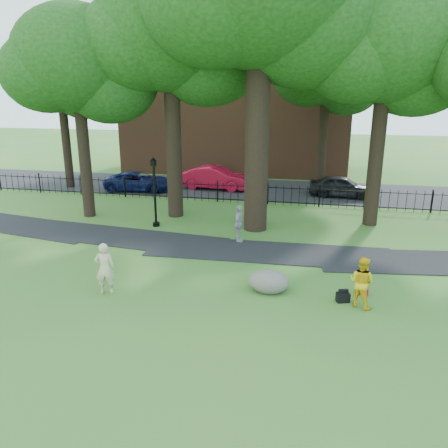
% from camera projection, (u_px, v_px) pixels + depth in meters
% --- Properties ---
extents(ground, '(120.00, 120.00, 0.00)m').
position_uv_depth(ground, '(225.00, 290.00, 14.56)').
color(ground, '#2E6824').
rests_on(ground, ground).
extents(footpath, '(36.07, 3.85, 0.03)m').
position_uv_depth(footpath, '(268.00, 252.00, 18.01)').
color(footpath, black).
rests_on(footpath, ground).
extents(street, '(80.00, 7.00, 0.02)m').
position_uv_depth(street, '(274.00, 190.00, 29.54)').
color(street, black).
rests_on(street, ground).
extents(iron_fence, '(44.00, 0.04, 1.20)m').
position_uv_depth(iron_fence, '(267.00, 194.00, 25.62)').
color(iron_fence, black).
rests_on(iron_fence, ground).
extents(brick_building, '(18.00, 8.00, 12.00)m').
position_uv_depth(brick_building, '(238.00, 97.00, 36.10)').
color(brick_building, brown).
rests_on(brick_building, ground).
extents(tree_row, '(26.82, 7.96, 12.42)m').
position_uv_depth(tree_row, '(274.00, 51.00, 19.97)').
color(tree_row, black).
rests_on(tree_row, ground).
extents(woman, '(0.73, 0.57, 1.75)m').
position_uv_depth(woman, '(105.00, 269.00, 14.10)').
color(woman, beige).
rests_on(woman, ground).
extents(man, '(0.99, 0.94, 1.62)m').
position_uv_depth(man, '(362.00, 282.00, 13.25)').
color(man, gold).
rests_on(man, ground).
extents(pedestrian, '(0.44, 0.99, 1.66)m').
position_uv_depth(pedestrian, '(239.00, 224.00, 19.05)').
color(pedestrian, '#9C9CA0').
rests_on(pedestrian, ground).
extents(boulder, '(1.58, 1.36, 0.78)m').
position_uv_depth(boulder, '(269.00, 280.00, 14.41)').
color(boulder, '#636052').
rests_on(boulder, ground).
extents(lamppost, '(0.34, 0.34, 3.39)m').
position_uv_depth(lamppost, '(155.00, 193.00, 21.10)').
color(lamppost, black).
rests_on(lamppost, ground).
extents(backpack, '(0.46, 0.36, 0.30)m').
position_uv_depth(backpack, '(343.00, 297.00, 13.73)').
color(backpack, black).
rests_on(backpack, ground).
extents(red_bag, '(0.37, 0.25, 0.25)m').
position_uv_depth(red_bag, '(362.00, 291.00, 14.21)').
color(red_bag, maroon).
rests_on(red_bag, ground).
extents(red_sedan, '(4.85, 2.07, 1.55)m').
position_uv_depth(red_sedan, '(216.00, 178.00, 29.64)').
color(red_sedan, red).
rests_on(red_sedan, ground).
extents(navy_van, '(4.65, 2.44, 1.25)m').
position_uv_depth(navy_van, '(138.00, 181.00, 29.23)').
color(navy_van, '#0E1648').
rests_on(navy_van, ground).
extents(grey_car, '(4.10, 1.93, 1.36)m').
position_uv_depth(grey_car, '(342.00, 186.00, 27.43)').
color(grey_car, black).
rests_on(grey_car, ground).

